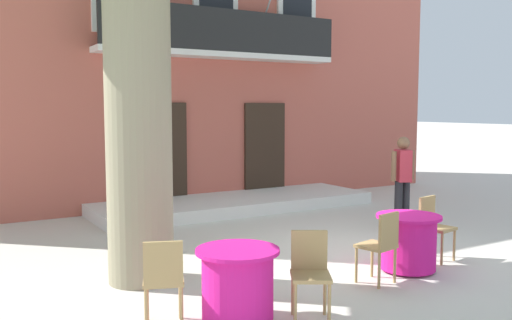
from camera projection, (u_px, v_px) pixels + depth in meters
ground_plane at (345, 254)px, 8.27m from camera, size 120.00×120.00×0.00m
building_facade at (180, 46)px, 14.07m from camera, size 13.00×5.09×7.50m
entrance_step_platform at (236, 203)px, 11.91m from camera, size 6.09×1.88×0.25m
cafe_table_near_tree at (238, 284)px, 5.65m from camera, size 0.86×0.86×0.76m
cafe_chair_near_tree_0 at (163, 277)px, 5.43m from camera, size 0.52×0.52×0.91m
cafe_chair_near_tree_1 at (310, 269)px, 5.71m from camera, size 0.55×0.55×0.91m
cafe_table_middle at (408, 242)px, 7.40m from camera, size 0.86×0.86×0.76m
cafe_chair_middle_0 at (433, 223)px, 7.94m from camera, size 0.47×0.47×0.91m
cafe_chair_middle_1 at (381, 242)px, 6.82m from camera, size 0.48×0.48×0.91m
pedestrian_near_entrance at (403, 178)px, 9.75m from camera, size 0.53×0.40×1.68m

